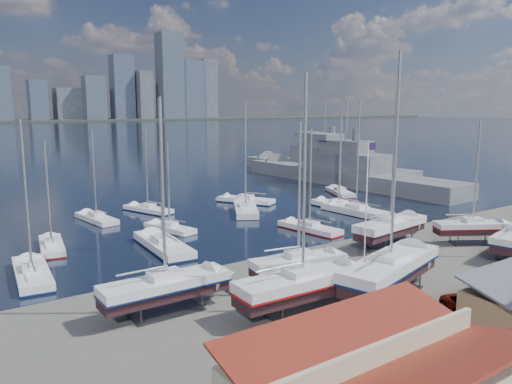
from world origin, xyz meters
TOP-DOWN VIEW (x-y plane):
  - ground at (0.00, -10.00)m, footprint 1400.00×1400.00m
  - shed_red at (-18.00, -26.00)m, footprint 14.70×9.45m
  - sailboat_cradle_0 at (-20.93, -7.51)m, footprint 9.99×2.82m
  - sailboat_cradle_1 at (-12.24, -13.13)m, footprint 11.25×3.54m
  - sailboat_cradle_2 at (-8.84, -8.52)m, footprint 8.91×3.83m
  - sailboat_cradle_3 at (-4.14, -14.69)m, footprint 12.90×6.66m
  - sailboat_cradle_4 at (7.98, -4.48)m, footprint 10.80×4.24m
  - sailboat_cradle_6 at (15.99, -9.54)m, footprint 8.56×6.41m
  - sailboat_moored_0 at (-27.67, 6.53)m, footprint 3.83×10.29m
  - sailboat_moored_1 at (-23.95, 15.43)m, footprint 3.76×8.72m
  - sailboat_moored_2 at (-15.66, 26.27)m, footprint 3.54×9.05m
  - sailboat_moored_3 at (-13.96, 8.35)m, footprint 4.00×11.58m
  - sailboat_moored_4 at (-9.75, 15.64)m, footprint 4.07×8.10m
  - sailboat_moored_5 at (-7.43, 28.05)m, footprint 5.12×8.96m
  - sailboat_moored_6 at (4.60, 5.44)m, footprint 3.68×9.23m
  - sailboat_moored_7 at (4.36, 19.59)m, footprint 8.32×11.22m
  - sailboat_moored_8 at (8.53, 25.75)m, footprint 7.00×9.65m
  - sailboat_moored_9 at (16.75, 9.17)m, footprint 3.71×11.45m
  - sailboat_moored_10 at (17.67, 13.70)m, footprint 3.59×10.20m
  - sailboat_moored_11 at (26.72, 22.75)m, footprint 6.21×9.42m
  - naval_ship_east at (36.67, 31.55)m, footprint 10.17×52.83m
  - naval_ship_west at (43.87, 45.79)m, footprint 13.50×47.37m
  - car_a at (-10.71, -20.32)m, footprint 2.12×4.21m
  - car_b at (-2.57, -21.90)m, footprint 4.62×1.99m
  - car_c at (-2.89, -21.49)m, footprint 4.04×5.86m
  - flagpole at (0.50, -7.64)m, footprint 1.08×0.12m

SIDE VIEW (x-z plane):
  - ground at x=0.00m, z-range 0.00..0.00m
  - sailboat_moored_8 at x=8.53m, z-range -6.84..7.45m
  - sailboat_moored_11 at x=26.72m, z-range -6.56..7.18m
  - sailboat_moored_10 at x=17.67m, z-range -7.17..7.79m
  - sailboat_moored_0 at x=-27.67m, z-range -7.21..7.82m
  - sailboat_moored_6 at x=4.60m, z-range -6.41..7.02m
  - sailboat_moored_5 at x=-7.43m, z-range -6.16..6.77m
  - sailboat_moored_1 at x=-23.95m, z-range -6.01..6.62m
  - sailboat_moored_3 at x=-13.96m, z-range -8.19..8.81m
  - sailboat_moored_2 at x=-15.66m, z-range -6.33..6.98m
  - sailboat_moored_7 at x=4.36m, z-range -8.10..8.75m
  - sailboat_moored_9 at x=16.75m, z-range -8.22..8.86m
  - sailboat_moored_4 at x=-9.75m, z-range -5.56..6.22m
  - car_a at x=-10.71m, z-range 0.00..1.37m
  - car_b at x=-2.57m, z-range 0.00..1.48m
  - car_c at x=-2.89m, z-range 0.00..1.49m
  - naval_ship_west at x=43.87m, z-range -7.44..10.77m
  - naval_ship_east at x=36.67m, z-range -7.69..11.04m
  - sailboat_cradle_6 at x=15.99m, z-range -5.01..8.95m
  - sailboat_cradle_2 at x=-8.84m, z-range -5.13..9.10m
  - sailboat_cradle_0 at x=-20.93m, z-range -5.98..10.14m
  - sailboat_cradle_4 at x=7.98m, z-range -6.41..10.67m
  - sailboat_cradle_1 at x=-12.24m, z-range -6.76..11.09m
  - sailboat_cradle_3 at x=-4.14m, z-range -7.62..12.16m
  - shed_red at x=-18.00m, z-range 0.07..4.57m
  - flagpole at x=0.50m, z-range 0.95..13.24m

